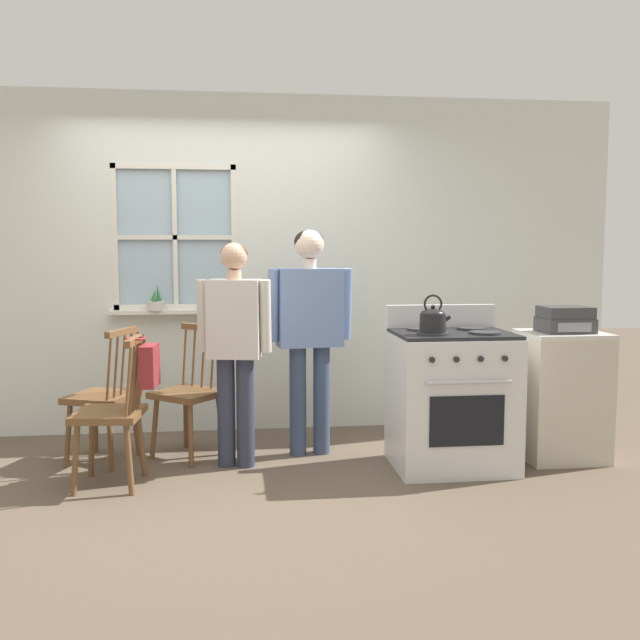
{
  "coord_description": "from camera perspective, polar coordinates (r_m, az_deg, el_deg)",
  "views": [
    {
      "loc": [
        0.06,
        -4.39,
        1.48
      ],
      "look_at": [
        0.64,
        0.35,
        1.0
      ],
      "focal_mm": 40.0,
      "sensor_mm": 36.0,
      "label": 1
    }
  ],
  "objects": [
    {
      "name": "ground_plane",
      "position": [
        4.64,
        -7.51,
        -12.93
      ],
      "size": [
        16.0,
        16.0,
        0.0
      ],
      "primitive_type": "plane",
      "color": "brown"
    },
    {
      "name": "wall_back",
      "position": [
        5.79,
        -7.36,
        4.3
      ],
      "size": [
        6.4,
        0.16,
        2.7
      ],
      "color": "silver",
      "rests_on": "ground_plane"
    },
    {
      "name": "chair_by_window",
      "position": [
        4.65,
        -16.3,
        -7.31
      ],
      "size": [
        0.44,
        0.45,
        0.94
      ],
      "rotation": [
        0.0,
        0.0,
        -1.66
      ],
      "color": "brown",
      "rests_on": "ground_plane"
    },
    {
      "name": "chair_near_wall",
      "position": [
        5.18,
        -16.86,
        -6.01
      ],
      "size": [
        0.52,
        0.54,
        0.94
      ],
      "rotation": [
        0.0,
        0.0,
        -1.94
      ],
      "color": "brown",
      "rests_on": "ground_plane"
    },
    {
      "name": "chair_center_cluster",
      "position": [
        5.17,
        -10.39,
        -5.86
      ],
      "size": [
        0.58,
        0.58,
        0.94
      ],
      "rotation": [
        0.0,
        0.0,
        -0.68
      ],
      "color": "brown",
      "rests_on": "ground_plane"
    },
    {
      "name": "person_elderly_left",
      "position": [
        4.81,
        -6.83,
        -1.25
      ],
      "size": [
        0.51,
        0.27,
        1.52
      ],
      "rotation": [
        0.0,
        0.0,
        -0.2
      ],
      "color": "#2D3347",
      "rests_on": "ground_plane"
    },
    {
      "name": "person_teen_center",
      "position": [
        5.06,
        -0.84,
        0.14
      ],
      "size": [
        0.62,
        0.27,
        1.61
      ],
      "rotation": [
        0.0,
        0.0,
        0.13
      ],
      "color": "#384766",
      "rests_on": "ground_plane"
    },
    {
      "name": "stove",
      "position": [
        4.92,
        10.48,
        -6.18
      ],
      "size": [
        0.78,
        0.68,
        1.08
      ],
      "color": "silver",
      "rests_on": "ground_plane"
    },
    {
      "name": "kettle",
      "position": [
        4.66,
        9.02,
        0.05
      ],
      "size": [
        0.21,
        0.17,
        0.25
      ],
      "color": "black",
      "rests_on": "stove"
    },
    {
      "name": "potted_plant",
      "position": [
        5.75,
        -13.0,
        1.32
      ],
      "size": [
        0.14,
        0.14,
        0.21
      ],
      "color": "beige",
      "rests_on": "wall_back"
    },
    {
      "name": "handbag",
      "position": [
        4.54,
        -13.53,
        -3.49
      ],
      "size": [
        0.2,
        0.23,
        0.31
      ],
      "color": "maroon",
      "rests_on": "chair_by_window"
    },
    {
      "name": "side_counter",
      "position": [
        5.32,
        18.73,
        -5.72
      ],
      "size": [
        0.55,
        0.5,
        0.9
      ],
      "color": "beige",
      "rests_on": "ground_plane"
    },
    {
      "name": "stereo",
      "position": [
        5.23,
        19.02,
        0.02
      ],
      "size": [
        0.34,
        0.29,
        0.18
      ],
      "color": "#38383A",
      "rests_on": "side_counter"
    }
  ]
}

